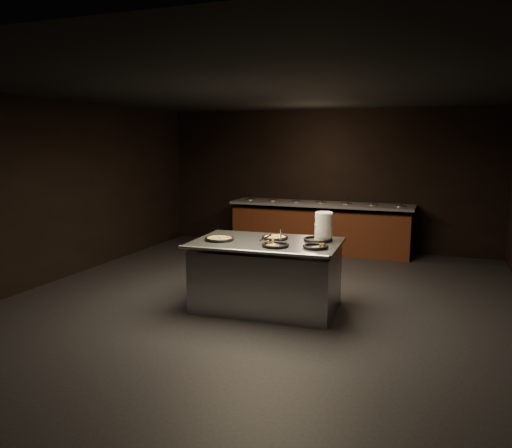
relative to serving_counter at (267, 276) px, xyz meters
The scene contains 11 objects.
room 1.04m from the serving_counter, 130.50° to the left, with size 7.02×8.02×2.92m.
salad_bar 3.75m from the serving_counter, 92.43° to the left, with size 3.70×0.83×1.18m.
serving_counter is the anchor object (origin of this frame).
plate_stack 1.01m from the serving_counter, 23.26° to the left, with size 0.24×0.24×0.38m, color white.
pan_veggie_whole 0.81m from the serving_counter, 165.33° to the right, with size 0.39×0.39×0.04m.
pan_cheese_whole 0.54m from the serving_counter, 74.00° to the left, with size 0.36×0.36×0.04m.
pan_cheese_slices_a 0.85m from the serving_counter, 22.49° to the left, with size 0.39×0.39×0.04m.
pan_cheese_slices_b 0.62m from the serving_counter, 53.05° to the right, with size 0.34×0.34×0.04m.
pan_veggie_slices 0.89m from the serving_counter, 15.78° to the right, with size 0.33×0.33×0.04m.
server_left 0.58m from the serving_counter, 21.91° to the left, with size 0.18×0.27×0.15m.
server_right 0.61m from the serving_counter, 66.75° to the right, with size 0.29×0.12×0.14m.
Camera 1 is at (2.32, -6.33, 2.23)m, focal length 35.00 mm.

